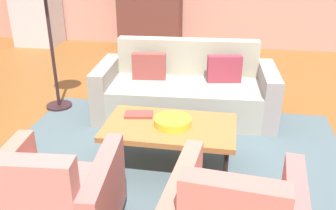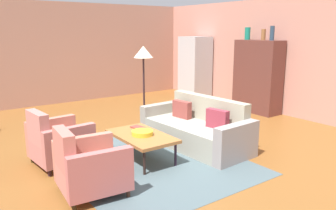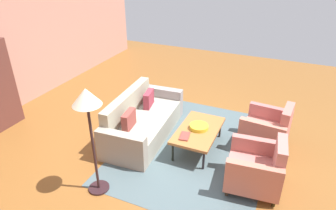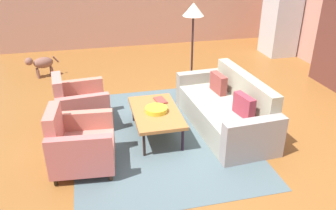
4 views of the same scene
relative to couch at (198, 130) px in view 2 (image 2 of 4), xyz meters
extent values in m
plane|color=brown|center=(-0.11, -0.61, -0.29)|extent=(11.91, 11.91, 0.00)
cube|color=tan|center=(-0.11, 3.24, 1.11)|extent=(9.92, 0.12, 2.80)
cube|color=tan|center=(-5.07, -0.61, 1.11)|extent=(0.12, 7.69, 2.80)
cube|color=#495C61|center=(0.01, -1.14, -0.28)|extent=(3.40, 2.60, 0.01)
cube|color=gray|center=(0.01, -0.09, -0.08)|extent=(1.79, 1.00, 0.42)
cube|color=#9B977F|center=(-0.02, 0.27, 0.14)|extent=(1.75, 0.28, 0.86)
cube|color=gray|center=(0.96, -0.03, 0.02)|extent=(0.23, 0.91, 0.62)
cube|color=gray|center=(-0.95, -0.14, 0.02)|extent=(0.23, 0.91, 0.62)
cube|color=maroon|center=(0.45, 0.04, 0.29)|extent=(0.42, 0.19, 0.32)
cube|color=brown|center=(-0.45, -0.01, 0.29)|extent=(0.41, 0.17, 0.32)
cylinder|color=black|center=(-0.52, -0.91, -0.10)|extent=(0.04, 0.04, 0.37)
cylinder|color=black|center=(0.54, -0.91, -0.10)|extent=(0.04, 0.04, 0.37)
cylinder|color=black|center=(-0.52, -1.47, -0.10)|extent=(0.04, 0.04, 0.37)
cylinder|color=black|center=(0.54, -1.47, -0.10)|extent=(0.04, 0.04, 0.37)
cube|color=#A26533|center=(0.01, -1.19, 0.10)|extent=(1.20, 0.70, 0.05)
cylinder|color=#382C1F|center=(-0.96, -1.98, -0.24)|extent=(0.05, 0.05, 0.10)
cylinder|color=#2F2519|center=(-0.29, -1.92, -0.24)|extent=(0.05, 0.05, 0.10)
cylinder|color=#342A12|center=(-0.90, -2.66, -0.24)|extent=(0.05, 0.05, 0.10)
cylinder|color=#321B21|center=(-0.22, -2.59, -0.24)|extent=(0.05, 0.05, 0.10)
cube|color=#BF6D66|center=(-0.59, -2.29, -0.04)|extent=(0.63, 0.85, 0.30)
cube|color=#B9736A|center=(-0.56, -2.61, 0.20)|extent=(0.57, 0.19, 0.78)
cube|color=#BD6E5B|center=(-0.93, -2.32, 0.09)|extent=(0.19, 0.81, 0.56)
cube|color=#B26760|center=(-0.26, -2.25, 0.09)|extent=(0.19, 0.81, 0.56)
cylinder|color=#352221|center=(0.30, -1.92, -0.24)|extent=(0.05, 0.05, 0.10)
cylinder|color=#3B251A|center=(0.97, -1.98, -0.24)|extent=(0.05, 0.05, 0.10)
cylinder|color=#372915|center=(0.24, -2.59, -0.24)|extent=(0.05, 0.05, 0.10)
cylinder|color=black|center=(0.91, -2.66, -0.24)|extent=(0.05, 0.05, 0.10)
cube|color=#C17367|center=(0.61, -2.29, -0.04)|extent=(0.63, 0.85, 0.30)
cube|color=#C66C60|center=(0.58, -2.61, 0.20)|extent=(0.57, 0.19, 0.78)
cube|color=#BF6F5D|center=(0.27, -2.26, 0.09)|extent=(0.19, 0.81, 0.56)
cube|color=#B6625F|center=(0.94, -2.32, 0.09)|extent=(0.19, 0.81, 0.56)
cylinder|color=gold|center=(0.03, -1.19, 0.16)|extent=(0.34, 0.34, 0.07)
cube|color=brown|center=(-0.32, -1.04, 0.14)|extent=(0.29, 0.20, 0.02)
cube|color=brown|center=(-1.08, 2.89, 0.61)|extent=(1.20, 0.50, 1.80)
cube|color=#44301C|center=(-1.38, 3.14, 0.61)|extent=(0.56, 0.01, 1.51)
cube|color=#3C301C|center=(-0.78, 3.14, 0.61)|extent=(0.56, 0.01, 1.51)
cylinder|color=#187B64|center=(-1.48, 2.89, 1.67)|extent=(0.14, 0.14, 0.31)
cylinder|color=#935D33|center=(-0.98, 2.89, 1.64)|extent=(0.11, 0.11, 0.26)
cylinder|color=#293E51|center=(-0.73, 2.89, 1.68)|extent=(0.11, 0.11, 0.34)
cube|color=#B7BABF|center=(-3.39, 2.79, 0.64)|extent=(0.80, 0.70, 1.85)
cylinder|color=#99999E|center=(-3.34, 3.16, 0.73)|extent=(0.02, 0.02, 0.70)
cylinder|color=black|center=(-1.62, -0.12, -0.27)|extent=(0.32, 0.32, 0.03)
cylinder|color=#2D1C1F|center=(-1.62, -0.12, 0.47)|extent=(0.04, 0.04, 1.45)
cone|color=beige|center=(-1.62, -0.12, 1.31)|extent=(0.40, 0.40, 0.24)
camera|label=1|loc=(0.51, -4.15, 1.68)|focal=39.41mm
camera|label=2|loc=(4.41, -3.84, 1.76)|focal=36.06mm
camera|label=3|loc=(-4.42, -2.52, 3.05)|focal=32.04mm
camera|label=4|loc=(4.55, -2.07, 2.49)|focal=36.50mm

